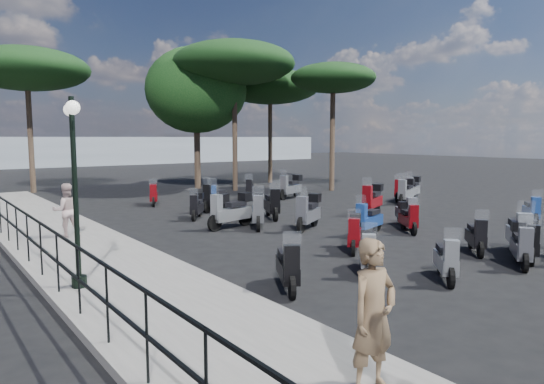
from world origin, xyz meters
TOP-DOWN VIEW (x-y plane):
  - ground at (0.00, 0.00)m, footprint 120.00×120.00m
  - sidewalk at (-6.50, 3.00)m, footprint 3.00×30.00m
  - railing at (-7.80, 2.80)m, footprint 0.04×26.04m
  - lamp_post_1 at (-7.42, -0.54)m, footprint 0.41×1.03m
  - woman at (-5.86, -6.36)m, footprint 0.63×0.42m
  - pedestrian_far at (-6.38, 4.49)m, footprint 0.77×0.62m
  - scooter_1 at (-4.12, -2.69)m, footprint 0.93×1.41m
  - scooter_2 at (-1.99, -2.80)m, footprint 1.16×1.12m
  - scooter_3 at (-1.58, 3.45)m, footprint 1.85×0.66m
  - scooter_4 at (-1.58, 5.76)m, footprint 1.06×1.24m
  - scooter_5 at (-1.39, 10.07)m, footprint 0.84×1.44m
  - scooter_7 at (1.29, -4.50)m, footprint 1.37×1.03m
  - scooter_8 at (-0.71, -1.19)m, footprint 1.22×1.11m
  - scooter_9 at (0.31, 1.79)m, footprint 1.65×1.09m
  - scooter_10 at (-0.83, 2.98)m, footprint 1.19×1.58m
  - scooter_11 at (-0.16, 7.13)m, footprint 0.98×1.57m
  - scooter_13 at (1.58, -3.23)m, footprint 1.19×1.09m
  - scooter_14 at (3.21, 0.20)m, footprint 1.03×1.42m
  - scooter_15 at (1.22, 0.07)m, footprint 1.57×0.67m
  - scooter_16 at (0.60, 4.14)m, footprint 0.98×1.70m
  - scooter_17 at (-0.10, 6.99)m, footprint 1.66×0.98m
  - scooter_19 at (2.26, -3.97)m, footprint 1.54×1.19m
  - scooter_20 at (1.97, -4.40)m, footprint 1.39×0.88m
  - scooter_21 at (2.52, -0.41)m, footprint 0.98×1.28m
  - scooter_22 at (4.39, 2.73)m, footprint 1.74×0.97m
  - scooter_23 at (3.20, 9.37)m, footprint 1.08×1.29m
  - scooter_26 at (7.17, -1.98)m, footprint 1.26×1.04m
  - scooter_27 at (7.85, 3.81)m, footprint 1.69×0.90m
  - scooter_28 at (8.38, 4.46)m, footprint 1.60×0.78m
  - scooter_29 at (4.80, 8.25)m, footprint 1.79×0.91m
  - scooter_30 at (-1.13, -4.16)m, footprint 1.16×1.12m
  - scooter_31 at (9.19, 4.48)m, footprint 1.69×0.90m
  - broadleaf_tree at (3.51, 15.20)m, footprint 5.73×5.73m
  - pine_0 at (4.64, 12.93)m, footprint 6.63×6.63m
  - pine_1 at (9.11, 15.68)m, footprint 6.35×6.35m
  - pine_2 at (-4.60, 18.54)m, footprint 6.37×6.37m
  - pine_3 at (8.98, 9.75)m, footprint 4.65×4.65m
  - distant_hills at (0.00, 45.00)m, footprint 70.00×8.00m

SIDE VIEW (x-z plane):
  - ground at x=0.00m, z-range 0.00..0.00m
  - sidewalk at x=-6.50m, z-range 0.00..0.15m
  - scooter_13 at x=1.58m, z-range -0.18..1.02m
  - scooter_2 at x=-1.99m, z-range -0.19..1.03m
  - scooter_30 at x=-1.13m, z-range -0.19..1.03m
  - scooter_26 at x=7.17m, z-range -0.19..1.04m
  - scooter_23 at x=3.20m, z-range -0.19..1.07m
  - scooter_1 at x=-4.12m, z-range -0.19..1.07m
  - scooter_15 at x=1.22m, z-range -0.19..1.08m
  - scooter_21 at x=2.52m, z-range -0.14..1.03m
  - scooter_4 at x=-1.58m, z-range -0.15..1.04m
  - scooter_8 at x=-0.71m, z-range -0.15..1.05m
  - scooter_14 at x=3.21m, z-range -0.20..1.11m
  - scooter_20 at x=1.97m, z-range -0.15..1.06m
  - scooter_28 at x=8.38m, z-range -0.20..1.12m
  - scooter_5 at x=-1.39m, z-range -0.15..1.07m
  - scooter_7 at x=1.29m, z-range -0.15..1.10m
  - scooter_11 at x=-0.16m, z-range -0.21..1.17m
  - scooter_17 at x=-0.10m, z-range -0.22..1.21m
  - scooter_16 at x=0.60m, z-range -0.22..1.23m
  - scooter_19 at x=2.26m, z-range -0.22..1.24m
  - scooter_27 at x=7.85m, z-range -0.17..1.24m
  - scooter_31 at x=9.19m, z-range -0.17..1.24m
  - scooter_10 at x=-0.83m, z-range -0.18..1.27m
  - scooter_9 at x=0.31m, z-range -0.18..1.27m
  - scooter_22 at x=4.39m, z-range -0.18..1.29m
  - scooter_3 at x=-1.58m, z-range -0.18..1.30m
  - scooter_29 at x=4.80m, z-range -0.18..1.30m
  - railing at x=-7.80m, z-range 0.35..1.45m
  - pedestrian_far at x=-6.38m, z-range 0.15..1.66m
  - woman at x=-5.86m, z-range 0.15..1.86m
  - distant_hills at x=0.00m, z-range 0.00..3.00m
  - lamp_post_1 at x=-7.42m, z-range 0.40..3.93m
  - broadleaf_tree at x=3.51m, z-range 1.58..9.64m
  - pine_3 at x=8.98m, z-range 2.64..9.62m
  - pine_1 at x=9.11m, z-range 2.52..9.82m
  - pine_2 at x=-4.60m, z-range 2.67..10.28m
  - pine_0 at x=4.64m, z-range 2.88..10.98m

